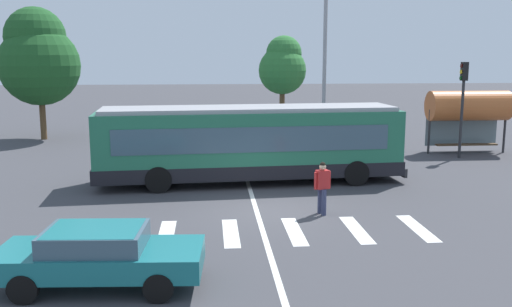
# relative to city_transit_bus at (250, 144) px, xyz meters

# --- Properties ---
(ground_plane) EXTENTS (160.00, 160.00, 0.00)m
(ground_plane) POSITION_rel_city_transit_bus_xyz_m (0.34, -4.17, -1.59)
(ground_plane) COLOR #3D3D42
(city_transit_bus) EXTENTS (12.35, 3.41, 3.06)m
(city_transit_bus) POSITION_rel_city_transit_bus_xyz_m (0.00, 0.00, 0.00)
(city_transit_bus) COLOR black
(city_transit_bus) RESTS_ON ground_plane
(pedestrian_crossing_street) EXTENTS (0.56, 0.41, 1.72)m
(pedestrian_crossing_street) POSITION_rel_city_transit_bus_xyz_m (1.99, -4.77, -0.62)
(pedestrian_crossing_street) COLOR #333856
(pedestrian_crossing_street) RESTS_ON ground_plane
(foreground_sedan) EXTENTS (4.60, 2.09, 1.35)m
(foreground_sedan) POSITION_rel_city_transit_bus_xyz_m (-4.06, -10.07, -0.82)
(foreground_sedan) COLOR black
(foreground_sedan) RESTS_ON ground_plane
(parked_car_silver) EXTENTS (1.91, 4.52, 1.35)m
(parked_car_silver) POSITION_rel_city_transit_bus_xyz_m (-1.80, 10.71, -0.82)
(parked_car_silver) COLOR black
(parked_car_silver) RESTS_ON ground_plane
(parked_car_blue) EXTENTS (2.20, 4.64, 1.35)m
(parked_car_blue) POSITION_rel_city_transit_bus_xyz_m (1.04, 10.72, -0.82)
(parked_car_blue) COLOR black
(parked_car_blue) RESTS_ON ground_plane
(parked_car_teal) EXTENTS (1.88, 4.50, 1.35)m
(parked_car_teal) POSITION_rel_city_transit_bus_xyz_m (3.52, 10.71, -0.82)
(parked_car_teal) COLOR black
(parked_car_teal) RESTS_ON ground_plane
(parked_car_red) EXTENTS (1.88, 4.50, 1.35)m
(parked_car_red) POSITION_rel_city_transit_bus_xyz_m (6.28, 10.24, -0.82)
(parked_car_red) COLOR black
(parked_car_red) RESTS_ON ground_plane
(traffic_light_far_corner) EXTENTS (0.33, 0.32, 4.73)m
(traffic_light_far_corner) POSITION_rel_city_transit_bus_xyz_m (10.82, 4.62, 1.58)
(traffic_light_far_corner) COLOR #28282B
(traffic_light_far_corner) RESTS_ON ground_plane
(bus_stop_shelter) EXTENTS (4.18, 1.54, 3.25)m
(bus_stop_shelter) POSITION_rel_city_transit_bus_xyz_m (11.77, 5.93, 0.83)
(bus_stop_shelter) COLOR #28282B
(bus_stop_shelter) RESTS_ON ground_plane
(twin_arm_street_lamp) EXTENTS (4.76, 0.32, 10.20)m
(twin_arm_street_lamp) POSITION_rel_city_transit_bus_xyz_m (4.42, 7.07, 4.60)
(twin_arm_street_lamp) COLOR #939399
(twin_arm_street_lamp) RESTS_ON ground_plane
(background_tree_left) EXTENTS (4.75, 4.75, 7.88)m
(background_tree_left) POSITION_rel_city_transit_bus_xyz_m (-11.67, 12.77, 3.33)
(background_tree_left) COLOR brown
(background_tree_left) RESTS_ON ground_plane
(background_tree_right) EXTENTS (3.26, 3.26, 6.37)m
(background_tree_right) POSITION_rel_city_transit_bus_xyz_m (3.47, 16.57, 2.73)
(background_tree_right) COLOR brown
(background_tree_right) RESTS_ON ground_plane
(crosswalk_painted_stripes) EXTENTS (7.87, 2.66, 0.01)m
(crosswalk_painted_stripes) POSITION_rel_city_transit_bus_xyz_m (0.84, -6.48, -1.58)
(crosswalk_painted_stripes) COLOR silver
(crosswalk_painted_stripes) RESTS_ON ground_plane
(lane_center_line) EXTENTS (0.16, 24.00, 0.01)m
(lane_center_line) POSITION_rel_city_transit_bus_xyz_m (-0.08, -2.17, -1.59)
(lane_center_line) COLOR silver
(lane_center_line) RESTS_ON ground_plane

